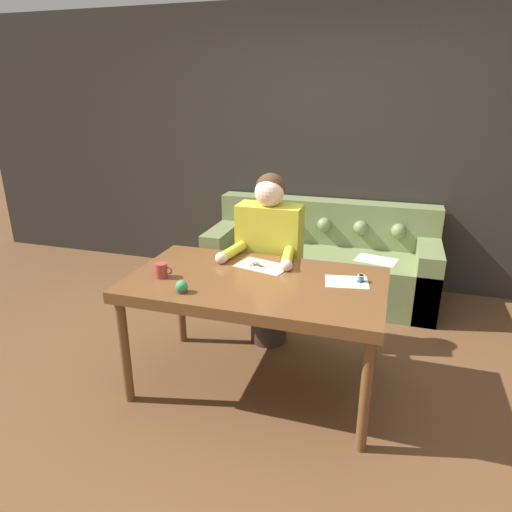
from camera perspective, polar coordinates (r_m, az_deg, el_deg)
ground_plane at (r=3.13m, az=2.76°, el=-15.82°), size 16.00×16.00×0.00m
wall_back at (r=4.48m, az=9.52°, el=12.94°), size 8.00×0.06×2.60m
dining_table at (r=2.79m, az=-0.02°, el=-4.27°), size 1.54×0.88×0.76m
couch at (r=4.33m, az=8.08°, el=-0.77°), size 2.07×0.80×0.85m
person at (r=3.33m, az=1.64°, el=-0.45°), size 0.52×0.58×1.30m
pattern_paper_main at (r=2.96m, az=0.81°, el=-1.26°), size 0.37×0.28×0.00m
pattern_paper_offcut at (r=2.77m, az=11.27°, el=-3.20°), size 0.28×0.23×0.00m
scissors at (r=2.95m, az=0.56°, el=-1.30°), size 0.23×0.15×0.01m
mug at (r=2.83m, az=-11.73°, el=-1.77°), size 0.11×0.08×0.09m
thread_spool at (r=2.78m, az=12.99°, el=-2.77°), size 0.04×0.04×0.05m
pin_cushion at (r=2.61m, az=-9.26°, el=-3.84°), size 0.07×0.07×0.07m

